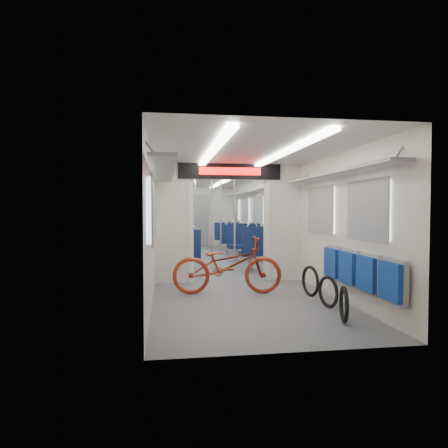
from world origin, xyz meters
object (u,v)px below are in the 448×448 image
at_px(bike_hoop_b, 328,293).
at_px(seat_bay_near_left, 178,246).
at_px(seat_bay_far_right, 231,236).
at_px(stanchion_near_right, 235,222).
at_px(seat_bay_far_left, 175,236).
at_px(stanchion_near_left, 212,222).
at_px(bike_hoop_a, 344,306).
at_px(bicycle, 227,265).
at_px(stanchion_far_right, 221,219).
at_px(stanchion_far_left, 195,218).
at_px(flip_bench, 358,271).
at_px(bike_hoop_c, 310,283).
at_px(seat_bay_near_right, 252,243).

xyz_separation_m(bike_hoop_b, seat_bay_near_left, (-2.00, 4.16, 0.33)).
distance_m(seat_bay_far_right, stanchion_near_right, 4.82).
height_order(seat_bay_far_left, stanchion_near_left, stanchion_near_left).
bearing_deg(stanchion_near_left, bike_hoop_a, -73.18).
bearing_deg(seat_bay_near_left, bike_hoop_b, -64.35).
bearing_deg(seat_bay_near_left, bicycle, -76.58).
relative_size(stanchion_near_left, stanchion_far_right, 1.00).
bearing_deg(seat_bay_far_left, stanchion_far_left, -68.66).
bearing_deg(stanchion_near_left, seat_bay_far_right, 75.46).
bearing_deg(stanchion_far_right, seat_bay_near_left, -126.00).
bearing_deg(flip_bench, seat_bay_far_left, 105.79).
relative_size(bike_hoop_c, seat_bay_far_left, 0.23).
bearing_deg(flip_bench, stanchion_far_right, 99.34).
relative_size(seat_bay_near_left, stanchion_far_left, 0.88).
xyz_separation_m(bike_hoop_b, bike_hoop_c, (0.02, 0.76, 0.02)).
bearing_deg(flip_bench, stanchion_near_right, 108.58).
xyz_separation_m(seat_bay_near_left, stanchion_far_left, (0.57, 2.17, 0.61)).
bearing_deg(bike_hoop_a, bicycle, 121.68).
bearing_deg(flip_bench, bike_hoop_b, 132.05).
xyz_separation_m(bicycle, stanchion_near_left, (-0.02, 2.05, 0.67)).
relative_size(seat_bay_far_left, stanchion_near_left, 0.95).
relative_size(bike_hoop_a, stanchion_far_left, 0.20).
bearing_deg(stanchion_near_right, seat_bay_near_right, 64.14).
xyz_separation_m(flip_bench, stanchion_near_left, (-1.59, 3.54, 0.57)).
relative_size(flip_bench, bike_hoop_c, 4.20).
bearing_deg(bike_hoop_c, stanchion_near_right, 110.56).
height_order(seat_bay_near_left, seat_bay_near_right, seat_bay_near_right).
distance_m(seat_bay_near_right, stanchion_far_left, 2.34).
relative_size(seat_bay_near_left, seat_bay_far_left, 0.92).
relative_size(stanchion_near_right, stanchion_far_left, 1.00).
bearing_deg(seat_bay_far_right, stanchion_far_right, -108.12).
xyz_separation_m(seat_bay_far_right, stanchion_near_left, (-1.18, -4.53, 0.63)).
height_order(seat_bay_near_left, seat_bay_far_right, seat_bay_near_left).
relative_size(bike_hoop_b, seat_bay_far_right, 0.24).
distance_m(bike_hoop_c, seat_bay_far_right, 7.00).
height_order(bicycle, bike_hoop_b, bicycle).
distance_m(bike_hoop_b, seat_bay_near_left, 4.63).
height_order(flip_bench, stanchion_near_right, stanchion_near_right).
xyz_separation_m(bike_hoop_a, seat_bay_far_right, (-0.02, 8.49, 0.32)).
bearing_deg(stanchion_far_right, seat_bay_far_left, 124.05).
relative_size(seat_bay_near_left, stanchion_near_left, 0.88).
bearing_deg(stanchion_near_left, bicycle, -89.45).
distance_m(seat_bay_far_right, stanchion_near_left, 4.73).
bearing_deg(seat_bay_far_left, bike_hoop_a, -77.48).
relative_size(seat_bay_far_left, stanchion_far_right, 0.95).
xyz_separation_m(flip_bench, seat_bay_near_left, (-2.29, 4.48, -0.04)).
xyz_separation_m(bike_hoop_a, bike_hoop_c, (0.13, 1.49, 0.02)).
bearing_deg(seat_bay_far_right, flip_bench, -87.03).
bearing_deg(stanchion_far_left, seat_bay_near_right, -54.81).
bearing_deg(seat_bay_near_left, bike_hoop_a, -68.90).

